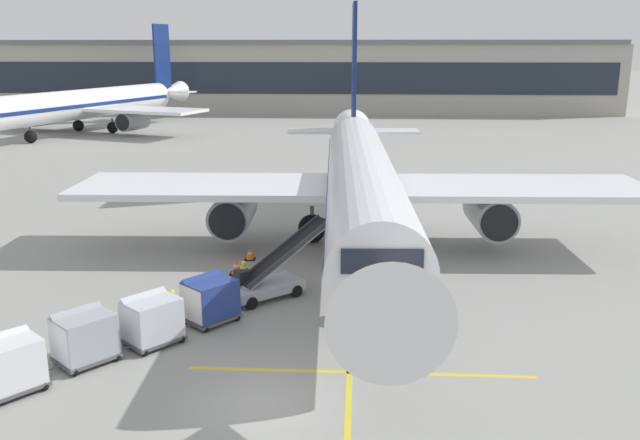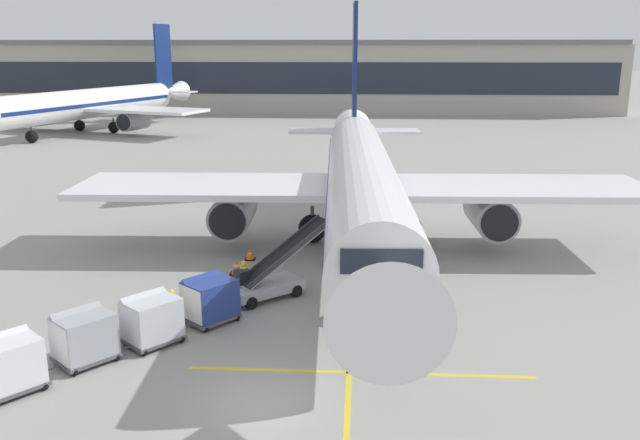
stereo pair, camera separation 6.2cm
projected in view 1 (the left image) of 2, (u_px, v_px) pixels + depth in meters
ground_plane at (265, 404)px, 21.12m from camera, size 600.00×600.00×0.00m
parked_airplane at (361, 180)px, 36.72m from camera, size 31.51×40.99×14.11m
belt_loader at (269, 278)px, 29.91m from camera, size 4.73×4.35×3.27m
baggage_cart_lead at (209, 299)px, 27.17m from camera, size 2.52×2.59×1.91m
baggage_cart_second at (151, 319)px, 25.17m from camera, size 2.52×2.59×1.91m
baggage_cart_third at (84, 336)px, 23.68m from camera, size 2.52×2.59×1.91m
baggage_cart_fourth at (8, 363)px, 21.63m from camera, size 2.52×2.59×1.91m
ground_crew_by_loader at (215, 302)px, 26.81m from camera, size 0.57×0.27×1.74m
ground_crew_by_carts at (172, 307)px, 26.27m from camera, size 0.52×0.38×1.74m
ground_crew_marshaller at (244, 277)px, 29.75m from camera, size 0.30×0.57×1.74m
safety_cone_engine_keepout at (237, 267)px, 33.01m from camera, size 0.70×0.70×0.79m
safety_cone_wingtip at (243, 268)px, 32.81m from camera, size 0.68×0.68×0.76m
safety_cone_nose_mark at (250, 254)px, 35.30m from camera, size 0.55×0.55×0.63m
apron_guidance_line_lead_in at (354, 250)px, 37.01m from camera, size 0.20×110.00×0.01m
apron_guidance_line_stop_bar at (361, 372)px, 23.14m from camera, size 12.00×0.20×0.01m
terminal_building at (274, 76)px, 115.57m from camera, size 114.86×14.90×11.90m
distant_airplane at (89, 104)px, 86.15m from camera, size 32.17×40.49×14.08m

